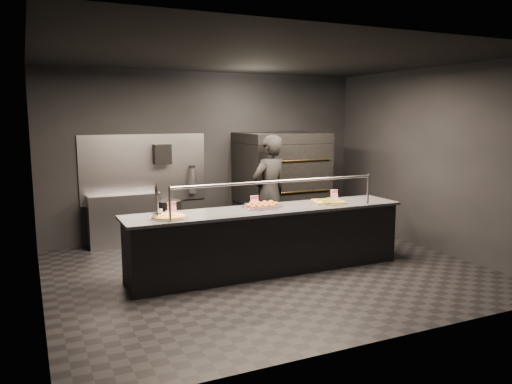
# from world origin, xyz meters

# --- Properties ---
(room) EXTENTS (6.04, 6.00, 3.00)m
(room) POSITION_xyz_m (-0.02, 0.05, 1.50)
(room) COLOR black
(room) RESTS_ON ground
(service_counter) EXTENTS (4.10, 0.78, 1.37)m
(service_counter) POSITION_xyz_m (0.00, -0.00, 0.46)
(service_counter) COLOR black
(service_counter) RESTS_ON ground
(pizza_oven) EXTENTS (1.50, 1.23, 1.91)m
(pizza_oven) POSITION_xyz_m (1.20, 1.90, 0.97)
(pizza_oven) COLOR black
(pizza_oven) RESTS_ON ground
(prep_shelf) EXTENTS (1.20, 0.35, 0.90)m
(prep_shelf) POSITION_xyz_m (-1.60, 2.32, 0.45)
(prep_shelf) COLOR #99999E
(prep_shelf) RESTS_ON ground
(towel_dispenser) EXTENTS (0.30, 0.20, 0.35)m
(towel_dispenser) POSITION_xyz_m (-0.90, 2.39, 1.55)
(towel_dispenser) COLOR black
(towel_dispenser) RESTS_ON room
(fire_extinguisher) EXTENTS (0.14, 0.14, 0.51)m
(fire_extinguisher) POSITION_xyz_m (-0.35, 2.40, 1.06)
(fire_extinguisher) COLOR #B2B2B7
(fire_extinguisher) RESTS_ON room
(beer_tap) EXTENTS (0.12, 0.17, 0.47)m
(beer_tap) POSITION_xyz_m (-1.60, -0.05, 1.06)
(beer_tap) COLOR silver
(beer_tap) RESTS_ON service_counter
(round_pizza) EXTENTS (0.51, 0.51, 0.03)m
(round_pizza) POSITION_xyz_m (-1.45, -0.05, 0.94)
(round_pizza) COLOR silver
(round_pizza) RESTS_ON service_counter
(slider_tray_a) EXTENTS (0.50, 0.42, 0.07)m
(slider_tray_a) POSITION_xyz_m (-0.10, 0.04, 0.95)
(slider_tray_a) COLOR silver
(slider_tray_a) RESTS_ON service_counter
(slider_tray_b) EXTENTS (0.46, 0.34, 0.07)m
(slider_tray_b) POSITION_xyz_m (-0.00, 0.15, 0.95)
(slider_tray_b) COLOR silver
(slider_tray_b) RESTS_ON service_counter
(square_pizza) EXTENTS (0.54, 0.54, 0.05)m
(square_pizza) POSITION_xyz_m (1.02, 0.03, 0.94)
(square_pizza) COLOR silver
(square_pizza) RESTS_ON service_counter
(condiment_jar) EXTENTS (0.14, 0.06, 0.09)m
(condiment_jar) POSITION_xyz_m (-1.50, 0.10, 0.96)
(condiment_jar) COLOR silver
(condiment_jar) RESTS_ON service_counter
(tent_cards) EXTENTS (2.74, 0.04, 0.15)m
(tent_cards) POSITION_xyz_m (-0.04, 0.28, 1.00)
(tent_cards) COLOR white
(tent_cards) RESTS_ON service_counter
(trash_bin) EXTENTS (0.45, 0.45, 0.75)m
(trash_bin) POSITION_xyz_m (-0.85, 2.22, 0.38)
(trash_bin) COLOR black
(trash_bin) RESTS_ON ground
(worker) EXTENTS (0.80, 0.65, 1.91)m
(worker) POSITION_xyz_m (0.54, 1.06, 0.96)
(worker) COLOR black
(worker) RESTS_ON ground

